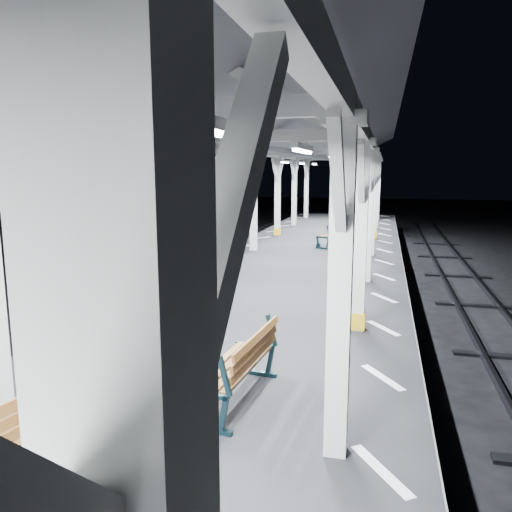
% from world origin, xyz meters
% --- Properties ---
extents(ground, '(120.00, 120.00, 0.00)m').
position_xyz_m(ground, '(0.00, 0.00, 0.00)').
color(ground, black).
rests_on(ground, ground).
extents(platform, '(6.00, 50.00, 1.00)m').
position_xyz_m(platform, '(0.00, 0.00, 0.50)').
color(platform, black).
rests_on(platform, ground).
extents(hazard_stripes_left, '(1.00, 48.00, 0.01)m').
position_xyz_m(hazard_stripes_left, '(-2.45, 0.00, 1.00)').
color(hazard_stripes_left, silver).
rests_on(hazard_stripes_left, platform).
extents(hazard_stripes_right, '(1.00, 48.00, 0.01)m').
position_xyz_m(hazard_stripes_right, '(2.45, 0.00, 1.00)').
color(hazard_stripes_right, silver).
rests_on(hazard_stripes_right, platform).
extents(canopy, '(5.40, 49.00, 4.65)m').
position_xyz_m(canopy, '(0.00, -0.02, 4.56)').
color(canopy, beige).
rests_on(canopy, platform).
extents(bench_near, '(1.03, 1.86, 0.95)m').
position_xyz_m(bench_near, '(-0.63, -3.02, 1.51)').
color(bench_near, black).
rests_on(bench_near, platform).
extents(bench_mid, '(0.77, 1.71, 0.90)m').
position_xyz_m(bench_mid, '(0.78, -1.15, 1.48)').
color(bench_mid, black).
rests_on(bench_mid, platform).
extents(bench_far, '(1.19, 1.70, 0.87)m').
position_xyz_m(bench_far, '(0.73, 11.52, 1.46)').
color(bench_far, black).
rests_on(bench_far, platform).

